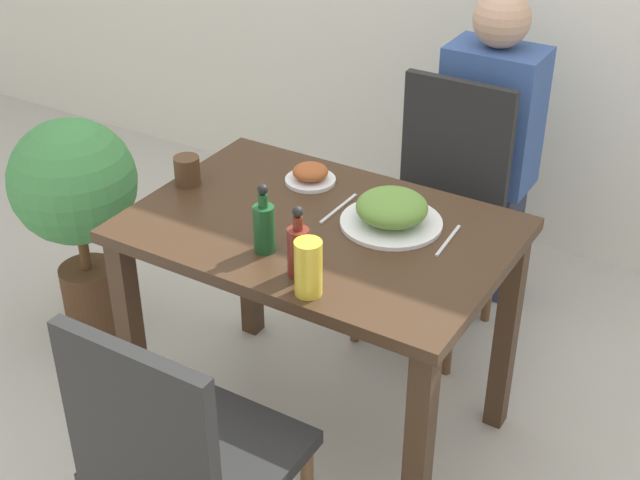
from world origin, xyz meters
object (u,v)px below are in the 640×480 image
object	(u,v)px
condiment_bottle	(298,249)
person_figure	(488,150)
chair_far	(439,198)
sauce_bottle	(264,226)
side_plate	(310,175)
juice_glass	(308,268)
drink_cup	(187,170)
food_plate	(392,211)
chair_near	(180,458)
potted_plant_left	(75,197)

from	to	relation	value
condiment_bottle	person_figure	size ratio (longest dim) A/B	0.17
chair_far	person_figure	world-z (taller)	person_figure
sauce_bottle	person_figure	distance (m)	1.25
side_plate	person_figure	xyz separation A→B (m)	(0.26, 0.83, -0.19)
side_plate	juice_glass	bearing A→B (deg)	-58.86
drink_cup	food_plate	bearing A→B (deg)	8.64
chair_near	drink_cup	distance (m)	0.95
food_plate	juice_glass	bearing A→B (deg)	-93.00
potted_plant_left	juice_glass	bearing A→B (deg)	-15.66
condiment_bottle	person_figure	world-z (taller)	person_figure
chair_near	person_figure	bearing A→B (deg)	-91.09
chair_near	drink_cup	world-z (taller)	chair_near
juice_glass	sauce_bottle	distance (m)	0.23
juice_glass	person_figure	world-z (taller)	person_figure
chair_far	juice_glass	world-z (taller)	chair_far
chair_far	sauce_bottle	xyz separation A→B (m)	(-0.11, -0.90, 0.30)
chair_near	person_figure	world-z (taller)	person_figure
chair_far	side_plate	size ratio (longest dim) A/B	5.90
person_figure	food_plate	bearing A→B (deg)	-85.81
sauce_bottle	drink_cup	bearing A→B (deg)	154.41
chair_near	side_plate	xyz separation A→B (m)	(-0.22, 0.94, 0.25)
chair_far	condiment_bottle	bearing A→B (deg)	-88.52
sauce_bottle	person_figure	size ratio (longest dim) A/B	0.17
person_figure	drink_cup	bearing A→B (deg)	-119.12
drink_cup	juice_glass	xyz separation A→B (m)	(0.62, -0.31, 0.03)
chair_far	potted_plant_left	distance (m)	1.25
condiment_bottle	sauce_bottle	bearing A→B (deg)	159.60
drink_cup	sauce_bottle	bearing A→B (deg)	-25.59
potted_plant_left	drink_cup	bearing A→B (deg)	-1.06
sauce_bottle	food_plate	bearing A→B (deg)	52.72
side_plate	potted_plant_left	distance (m)	0.87
drink_cup	person_figure	world-z (taller)	person_figure
chair_far	drink_cup	world-z (taller)	chair_far
juice_glass	potted_plant_left	xyz separation A→B (m)	(-1.13, 0.32, -0.27)
juice_glass	potted_plant_left	distance (m)	1.20
condiment_bottle	juice_glass	bearing A→B (deg)	-41.48
chair_near	chair_far	xyz separation A→B (m)	(-0.01, 1.44, 0.00)
sauce_bottle	condiment_bottle	world-z (taller)	same
sauce_bottle	potted_plant_left	bearing A→B (deg)	167.36
drink_cup	person_figure	distance (m)	1.19
chair_near	food_plate	bearing A→B (deg)	-96.90
food_plate	juice_glass	xyz separation A→B (m)	(-0.02, -0.40, 0.03)
side_plate	drink_cup	world-z (taller)	drink_cup
chair_near	chair_far	bearing A→B (deg)	-89.62
sauce_bottle	potted_plant_left	distance (m)	0.99
side_plate	sauce_bottle	distance (m)	0.41
side_plate	drink_cup	size ratio (longest dim) A/B	1.77
potted_plant_left	condiment_bottle	bearing A→B (deg)	-13.68
potted_plant_left	person_figure	size ratio (longest dim) A/B	0.71
drink_cup	person_figure	xyz separation A→B (m)	(0.57, 1.02, -0.21)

